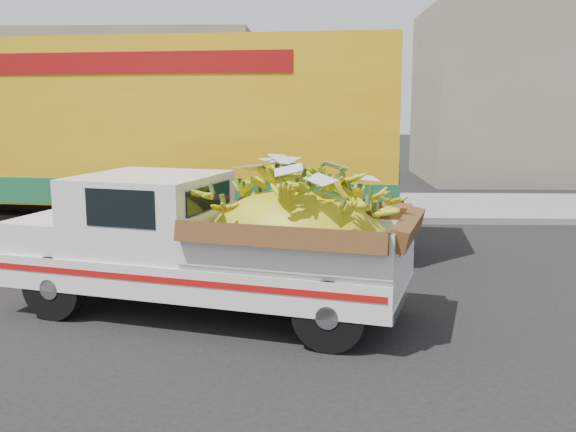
{
  "coord_description": "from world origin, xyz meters",
  "views": [
    {
      "loc": [
        2.92,
        -8.34,
        2.69
      ],
      "look_at": [
        2.64,
        -0.09,
        1.24
      ],
      "focal_mm": 40.0,
      "sensor_mm": 36.0,
      "label": 1
    }
  ],
  "objects": [
    {
      "name": "ground",
      "position": [
        0.0,
        0.0,
        0.0
      ],
      "size": [
        100.0,
        100.0,
        0.0
      ],
      "primitive_type": "plane",
      "color": "black",
      "rests_on": "ground"
    },
    {
      "name": "curb",
      "position": [
        0.0,
        6.15,
        0.07
      ],
      "size": [
        60.0,
        0.25,
        0.15
      ],
      "primitive_type": "cube",
      "color": "gray",
      "rests_on": "ground"
    },
    {
      "name": "sidewalk",
      "position": [
        0.0,
        8.25,
        0.07
      ],
      "size": [
        60.0,
        4.0,
        0.14
      ],
      "primitive_type": "cube",
      "color": "gray",
      "rests_on": "ground"
    },
    {
      "name": "building_left",
      "position": [
        -8.0,
        14.15,
        2.5
      ],
      "size": [
        18.0,
        6.0,
        5.0
      ],
      "primitive_type": "cube",
      "color": "gray",
      "rests_on": "ground"
    },
    {
      "name": "pickup_truck",
      "position": [
        1.98,
        -0.45,
        0.96
      ],
      "size": [
        5.4,
        3.15,
        1.78
      ],
      "rotation": [
        0.0,
        0.0,
        -0.27
      ],
      "color": "black",
      "rests_on": "ground"
    },
    {
      "name": "semi_trailer",
      "position": [
        -1.33,
        3.7,
        2.12
      ],
      "size": [
        12.05,
        4.03,
        3.8
      ],
      "rotation": [
        0.0,
        0.0,
        -0.13
      ],
      "color": "black",
      "rests_on": "ground"
    }
  ]
}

